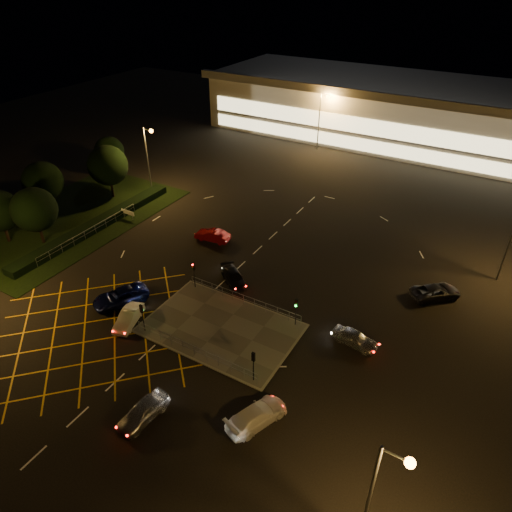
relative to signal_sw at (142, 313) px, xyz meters
The scene contains 24 objects.
ground 7.58m from the signal_sw, 56.28° to the left, with size 180.00×180.00×0.00m, color black.
pedestrian_island 7.57m from the signal_sw, 33.65° to the left, with size 14.00×9.00×0.12m, color #4C4944.
grass_verge 26.93m from the signal_sw, 153.45° to the left, with size 18.00×30.00×0.08m, color black.
hedge 22.55m from the signal_sw, 147.74° to the left, with size 2.00×26.00×1.00m, color black.
supermarket 68.13m from the signal_sw, 86.63° to the left, with size 72.00×26.50×10.50m.
streetlight_se 26.05m from the signal_sw, 18.14° to the right, with size 1.78×0.56×10.03m.
streetlight_nw 31.24m from the signal_sw, 129.19° to the left, with size 1.78×0.56×10.03m.
streetlight_far_left 54.44m from the signal_sw, 95.88° to the left, with size 1.78×0.56×10.03m.
signal_sw is the anchor object (origin of this frame).
signal_se 12.00m from the signal_sw, ahead, with size 0.28×0.30×3.15m.
signal_nw 7.99m from the signal_sw, 90.00° to the left, with size 0.28×0.30×3.15m.
signal_ne 14.41m from the signal_sw, 33.65° to the left, with size 0.28×0.30×3.15m.
tree_b 30.55m from the signal_sw, 156.81° to the left, with size 5.40×5.40×7.35m.
tree_c 31.34m from the signal_sw, 140.20° to the left, with size 5.76×5.76×7.84m.
tree_d 39.73m from the signal_sw, 139.09° to the left, with size 4.68×4.68×6.37m.
tree_e 22.92m from the signal_sw, 164.76° to the left, with size 5.40×5.40×7.35m.
car_near_silver 10.07m from the signal_sw, 48.78° to the right, with size 1.81×4.50×1.53m, color #ABACB2.
car_queue_white 2.71m from the signal_sw, behind, with size 1.50×4.29×1.41m, color silver.
car_left_blue 5.75m from the signal_sw, 157.34° to the left, with size 2.60×5.63×1.56m, color #0C1248.
car_far_dkgrey 11.53m from the signal_sw, 74.54° to the left, with size 1.83×4.51×1.31m, color black.
car_right_silver 19.81m from the signal_sw, 25.36° to the left, with size 1.70×4.22×1.44m, color #A4A6AC.
car_circ_red 17.65m from the signal_sw, 103.23° to the left, with size 1.57×4.50×1.48m, color maroon.
car_east_grey 29.85m from the signal_sw, 40.35° to the left, with size 2.41×5.23×1.45m, color black.
car_approach_white 14.74m from the signal_sw, 13.30° to the right, with size 2.09×5.14×1.49m, color #BBBBBB.
Camera 1 is at (21.45, -28.72, 29.91)m, focal length 32.00 mm.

